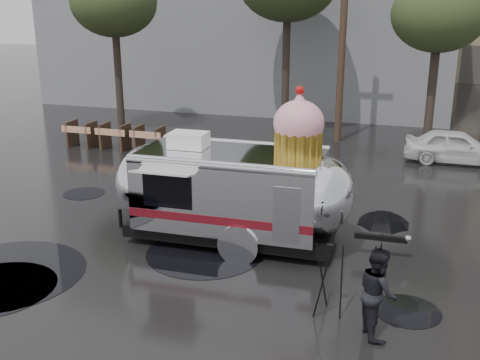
% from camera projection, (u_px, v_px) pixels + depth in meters
% --- Properties ---
extents(ground, '(120.00, 120.00, 0.00)m').
position_uv_depth(ground, '(104.00, 286.00, 11.30)').
color(ground, black).
rests_on(ground, ground).
extents(puddles, '(10.74, 7.46, 0.01)m').
position_uv_depth(puddles, '(83.00, 266.00, 12.12)').
color(puddles, black).
rests_on(puddles, ground).
extents(utility_pole, '(1.60, 0.28, 9.00)m').
position_uv_depth(utility_pole, '(343.00, 26.00, 21.86)').
color(utility_pole, '#473323').
rests_on(utility_pole, ground).
extents(tree_left, '(3.64, 3.64, 6.95)m').
position_uv_depth(tree_left, '(114.00, 3.00, 23.54)').
color(tree_left, '#382D26').
rests_on(tree_left, ground).
extents(tree_right, '(3.36, 3.36, 6.42)m').
position_uv_depth(tree_right, '(439.00, 15.00, 19.77)').
color(tree_right, '#382D26').
rests_on(tree_right, ground).
extents(barricade_row, '(4.30, 0.80, 1.00)m').
position_uv_depth(barricade_row, '(115.00, 136.00, 21.83)').
color(barricade_row, '#473323').
rests_on(barricade_row, ground).
extents(airstream_trailer, '(7.12, 2.83, 3.83)m').
position_uv_depth(airstream_trailer, '(235.00, 187.00, 13.06)').
color(airstream_trailer, silver).
rests_on(airstream_trailer, ground).
extents(person_right, '(0.69, 0.87, 1.59)m').
position_uv_depth(person_right, '(377.00, 292.00, 9.42)').
color(person_right, black).
rests_on(person_right, ground).
extents(umbrella_black, '(1.04, 1.04, 2.26)m').
position_uv_depth(umbrella_black, '(382.00, 231.00, 9.09)').
color(umbrella_black, black).
rests_on(umbrella_black, ground).
extents(tripod, '(0.54, 0.57, 1.39)m').
position_uv_depth(tripod, '(329.00, 274.00, 10.04)').
color(tripod, black).
rests_on(tripod, ground).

